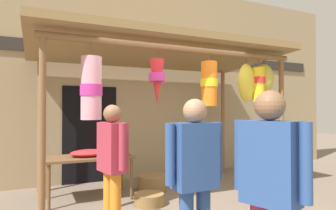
{
  "coord_description": "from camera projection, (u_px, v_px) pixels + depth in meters",
  "views": [
    {
      "loc": [
        -2.03,
        -3.98,
        1.51
      ],
      "look_at": [
        0.33,
        1.19,
        1.6
      ],
      "focal_mm": 31.28,
      "sensor_mm": 36.0,
      "label": 1
    }
  ],
  "objects": [
    {
      "name": "market_stall_canopy",
      "position": [
        168.0,
        60.0,
        5.28
      ],
      "size": [
        4.55,
        2.34,
        2.73
      ],
      "color": "brown",
      "rests_on": "ground_plane"
    },
    {
      "name": "wicker_basket_by_table",
      "position": [
        152.0,
        183.0,
        5.47
      ],
      "size": [
        0.53,
        0.53,
        0.28
      ],
      "primitive_type": "cylinder",
      "color": "olive",
      "rests_on": "ground_plane"
    },
    {
      "name": "flower_heap_on_table",
      "position": [
        90.0,
        153.0,
        4.92
      ],
      "size": [
        0.61,
        0.43,
        0.11
      ],
      "color": "red",
      "rests_on": "display_table"
    },
    {
      "name": "folding_chair",
      "position": [
        260.0,
        174.0,
        4.59
      ],
      "size": [
        0.45,
        0.45,
        0.84
      ],
      "color": "beige",
      "rests_on": "ground_plane"
    },
    {
      "name": "wicker_basket_spare",
      "position": [
        149.0,
        199.0,
        4.63
      ],
      "size": [
        0.47,
        0.47,
        0.18
      ],
      "primitive_type": "cylinder",
      "color": "olive",
      "rests_on": "ground_plane"
    },
    {
      "name": "display_table",
      "position": [
        89.0,
        160.0,
        4.95
      ],
      "size": [
        1.39,
        0.72,
        0.73
      ],
      "color": "brown",
      "rests_on": "ground_plane"
    },
    {
      "name": "ground_plane",
      "position": [
        181.0,
        209.0,
        4.44
      ],
      "size": [
        30.0,
        30.0,
        0.0
      ],
      "primitive_type": "plane",
      "color": "#756656"
    },
    {
      "name": "shopper_by_bananas",
      "position": [
        195.0,
        172.0,
        2.65
      ],
      "size": [
        0.59,
        0.23,
        1.61
      ],
      "color": "#2D5193",
      "rests_on": "ground_plane"
    },
    {
      "name": "shop_facade",
      "position": [
        133.0,
        78.0,
        6.64
      ],
      "size": [
        11.61,
        0.29,
        4.45
      ],
      "color": "#9E8966",
      "rests_on": "ground_plane"
    },
    {
      "name": "customer_foreground",
      "position": [
        112.0,
        159.0,
        3.47
      ],
      "size": [
        0.3,
        0.58,
        1.57
      ],
      "color": "orange",
      "rests_on": "ground_plane"
    },
    {
      "name": "vendor_in_orange",
      "position": [
        270.0,
        183.0,
        2.14
      ],
      "size": [
        0.34,
        0.56,
        1.65
      ],
      "color": "#B23347",
      "rests_on": "ground_plane"
    }
  ]
}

